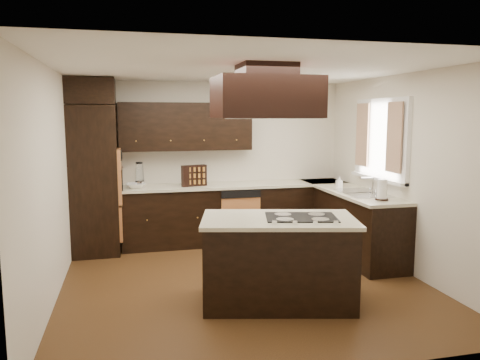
{
  "coord_description": "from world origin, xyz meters",
  "views": [
    {
      "loc": [
        -1.29,
        -5.22,
        1.98
      ],
      "look_at": [
        0.1,
        0.6,
        1.15
      ],
      "focal_mm": 35.0,
      "sensor_mm": 36.0,
      "label": 1
    }
  ],
  "objects_px": {
    "oven_column": "(95,180)",
    "island": "(278,262)",
    "spice_rack": "(194,176)",
    "range_hood": "(266,98)"
  },
  "relations": [
    {
      "from": "island",
      "to": "spice_rack",
      "type": "distance_m",
      "value": 2.55
    },
    {
      "from": "oven_column",
      "to": "spice_rack",
      "type": "relative_size",
      "value": 5.54
    },
    {
      "from": "oven_column",
      "to": "spice_rack",
      "type": "distance_m",
      "value": 1.43
    },
    {
      "from": "oven_column",
      "to": "island",
      "type": "relative_size",
      "value": 1.38
    },
    {
      "from": "oven_column",
      "to": "spice_rack",
      "type": "bearing_deg",
      "value": 0.92
    },
    {
      "from": "oven_column",
      "to": "island",
      "type": "bearing_deg",
      "value": -50.17
    },
    {
      "from": "island",
      "to": "spice_rack",
      "type": "height_order",
      "value": "spice_rack"
    },
    {
      "from": "island",
      "to": "spice_rack",
      "type": "bearing_deg",
      "value": 116.29
    },
    {
      "from": "island",
      "to": "range_hood",
      "type": "relative_size",
      "value": 1.46
    },
    {
      "from": "oven_column",
      "to": "island",
      "type": "xyz_separation_m",
      "value": [
        1.99,
        -2.38,
        -0.62
      ]
    }
  ]
}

